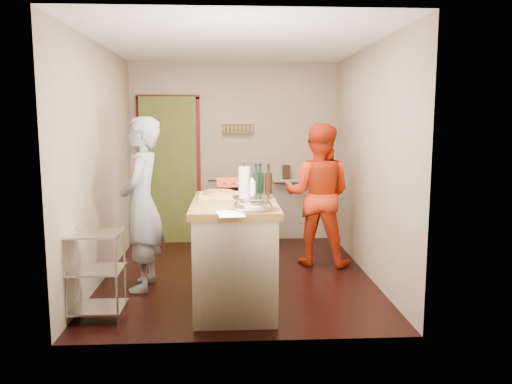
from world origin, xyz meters
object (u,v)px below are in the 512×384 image
(wire_shelving, at_px, (96,271))
(person_red, at_px, (318,195))
(stove, at_px, (239,214))
(island, at_px, (235,250))
(person_stripe, at_px, (141,204))

(wire_shelving, distance_m, person_red, 2.82)
(stove, bearing_deg, island, -92.04)
(stove, distance_m, person_red, 1.45)
(wire_shelving, bearing_deg, stove, 63.15)
(person_stripe, bearing_deg, island, 64.15)
(wire_shelving, bearing_deg, island, 13.54)
(island, bearing_deg, stove, 87.96)
(stove, distance_m, person_stripe, 2.14)
(stove, bearing_deg, person_stripe, -120.03)
(person_stripe, relative_size, person_red, 1.04)
(person_red, bearing_deg, island, 70.14)
(stove, relative_size, person_red, 0.58)
(island, distance_m, person_stripe, 1.15)
(wire_shelving, relative_size, person_red, 0.46)
(wire_shelving, distance_m, person_stripe, 0.97)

